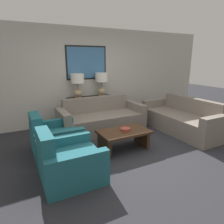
# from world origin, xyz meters

# --- Properties ---
(ground_plane) EXTENTS (20.00, 20.00, 0.00)m
(ground_plane) POSITION_xyz_m (0.00, 0.00, 0.00)
(ground_plane) COLOR #28282D
(back_wall) EXTENTS (8.25, 0.12, 2.65)m
(back_wall) POSITION_xyz_m (0.00, 2.50, 1.33)
(back_wall) COLOR beige
(back_wall) RESTS_ON ground_plane
(console_table) EXTENTS (1.27, 0.39, 0.77)m
(console_table) POSITION_xyz_m (0.00, 2.23, 0.38)
(console_table) COLOR black
(console_table) RESTS_ON ground_plane
(table_lamp_left) EXTENTS (0.36, 0.36, 0.66)m
(table_lamp_left) POSITION_xyz_m (-0.36, 2.23, 1.20)
(table_lamp_left) COLOR tan
(table_lamp_left) RESTS_ON console_table
(table_lamp_right) EXTENTS (0.36, 0.36, 0.66)m
(table_lamp_right) POSITION_xyz_m (0.36, 2.23, 1.20)
(table_lamp_right) COLOR tan
(table_lamp_right) RESTS_ON console_table
(couch_by_back_wall) EXTENTS (2.16, 0.91, 0.84)m
(couch_by_back_wall) POSITION_xyz_m (0.00, 1.51, 0.29)
(couch_by_back_wall) COLOR slate
(couch_by_back_wall) RESTS_ON ground_plane
(couch_by_side) EXTENTS (0.91, 2.16, 0.84)m
(couch_by_side) POSITION_xyz_m (1.83, 0.53, 0.29)
(couch_by_side) COLOR slate
(couch_by_side) RESTS_ON ground_plane
(coffee_table) EXTENTS (1.02, 0.62, 0.41)m
(coffee_table) POSITION_xyz_m (-0.05, 0.28, 0.29)
(coffee_table) COLOR #3D2616
(coffee_table) RESTS_ON ground_plane
(decorative_bowl) EXTENTS (0.20, 0.20, 0.06)m
(decorative_bowl) POSITION_xyz_m (-0.03, 0.26, 0.43)
(decorative_bowl) COLOR #93382D
(decorative_bowl) RESTS_ON coffee_table
(armchair_near_back_wall) EXTENTS (0.90, 0.90, 0.82)m
(armchair_near_back_wall) POSITION_xyz_m (-1.34, 0.78, 0.28)
(armchair_near_back_wall) COLOR #1E5B66
(armchair_near_back_wall) RESTS_ON ground_plane
(armchair_near_camera) EXTENTS (0.90, 0.90, 0.82)m
(armchair_near_camera) POSITION_xyz_m (-1.34, -0.23, 0.28)
(armchair_near_camera) COLOR #1E5B66
(armchair_near_camera) RESTS_ON ground_plane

